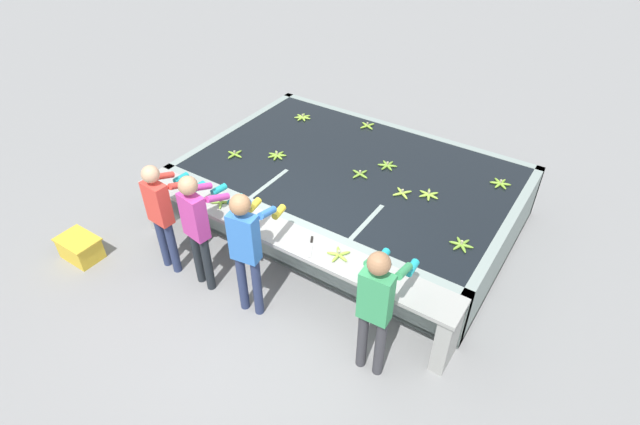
{
  "coord_description": "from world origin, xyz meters",
  "views": [
    {
      "loc": [
        2.9,
        -3.31,
        4.64
      ],
      "look_at": [
        0.0,
        1.07,
        0.58
      ],
      "focal_mm": 28.0,
      "sensor_mm": 36.0,
      "label": 1
    }
  ],
  "objects": [
    {
      "name": "worker_2",
      "position": [
        -0.04,
        -0.33,
        1.02
      ],
      "size": [
        0.48,
        0.74,
        1.7
      ],
      "color": "navy",
      "rests_on": "ground"
    },
    {
      "name": "banana_bunch_floating_1",
      "position": [
        -1.63,
        1.26,
        0.84
      ],
      "size": [
        0.28,
        0.28,
        0.08
      ],
      "color": "#7FAD33",
      "rests_on": "wash_tank"
    },
    {
      "name": "worker_3",
      "position": [
        1.54,
        -0.27,
        0.99
      ],
      "size": [
        0.43,
        0.72,
        1.65
      ],
      "color": "#38383D",
      "rests_on": "ground"
    },
    {
      "name": "banana_bunch_floating_3",
      "position": [
        0.38,
        2.23,
        0.84
      ],
      "size": [
        0.27,
        0.28,
        0.08
      ],
      "color": "#75A333",
      "rests_on": "wash_tank"
    },
    {
      "name": "banana_bunch_ledge_1",
      "position": [
        0.79,
        0.25,
        0.84
      ],
      "size": [
        0.28,
        0.26,
        0.08
      ],
      "color": "#93BC3D",
      "rests_on": "work_ledge"
    },
    {
      "name": "worker_1",
      "position": [
        -0.8,
        -0.32,
        0.98
      ],
      "size": [
        0.47,
        0.73,
        1.63
      ],
      "color": "#1E2328",
      "rests_on": "ground"
    },
    {
      "name": "banana_bunch_floating_5",
      "position": [
        1.86,
        2.66,
        0.84
      ],
      "size": [
        0.28,
        0.28,
        0.08
      ],
      "color": "#7FAD33",
      "rests_on": "wash_tank"
    },
    {
      "name": "wash_tank",
      "position": [
        0.0,
        1.94,
        0.41
      ],
      "size": [
        4.54,
        2.99,
        0.82
      ],
      "color": "gray",
      "rests_on": "ground"
    },
    {
      "name": "knife_1",
      "position": [
        0.42,
        0.25,
        0.83
      ],
      "size": [
        0.19,
        0.32,
        0.02
      ],
      "color": "silver",
      "rests_on": "work_ledge"
    },
    {
      "name": "work_ledge",
      "position": [
        0.0,
        0.23,
        0.59
      ],
      "size": [
        4.54,
        0.45,
        0.82
      ],
      "color": "#9E9E99",
      "rests_on": "ground"
    },
    {
      "name": "worker_0",
      "position": [
        -1.39,
        -0.34,
        0.94
      ],
      "size": [
        0.44,
        0.72,
        1.58
      ],
      "color": "navy",
      "rests_on": "ground"
    },
    {
      "name": "banana_bunch_floating_0",
      "position": [
        0.17,
        1.82,
        0.84
      ],
      "size": [
        0.28,
        0.28,
        0.08
      ],
      "color": "#75A333",
      "rests_on": "wash_tank"
    },
    {
      "name": "ground_plane",
      "position": [
        0.0,
        0.0,
        0.0
      ],
      "size": [
        80.0,
        80.0,
        0.0
      ],
      "primitive_type": "plane",
      "color": "gray",
      "rests_on": "ground"
    },
    {
      "name": "knife_0",
      "position": [
        -0.51,
        0.11,
        0.83
      ],
      "size": [
        0.21,
        0.31,
        0.02
      ],
      "color": "silver",
      "rests_on": "work_ledge"
    },
    {
      "name": "banana_bunch_floating_7",
      "position": [
        1.88,
        1.18,
        0.84
      ],
      "size": [
        0.28,
        0.28,
        0.08
      ],
      "color": "#75A333",
      "rests_on": "wash_tank"
    },
    {
      "name": "banana_bunch_floating_2",
      "position": [
        1.16,
        1.89,
        0.84
      ],
      "size": [
        0.28,
        0.27,
        0.08
      ],
      "color": "#93BC3D",
      "rests_on": "wash_tank"
    },
    {
      "name": "crate",
      "position": [
        -2.55,
        -0.92,
        0.16
      ],
      "size": [
        0.55,
        0.39,
        0.32
      ],
      "color": "gold",
      "rests_on": "ground"
    },
    {
      "name": "banana_bunch_floating_6",
      "position": [
        0.86,
        1.73,
        0.84
      ],
      "size": [
        0.24,
        0.24,
        0.08
      ],
      "color": "#9EC642",
      "rests_on": "wash_tank"
    },
    {
      "name": "banana_bunch_ledge_0",
      "position": [
        -0.99,
        0.26,
        0.84
      ],
      "size": [
        0.25,
        0.25,
        0.08
      ],
      "color": "#75A333",
      "rests_on": "work_ledge"
    },
    {
      "name": "banana_bunch_floating_4",
      "position": [
        -1.48,
        2.78,
        0.84
      ],
      "size": [
        0.28,
        0.28,
        0.08
      ],
      "color": "#93BC3D",
      "rests_on": "wash_tank"
    },
    {
      "name": "banana_bunch_floating_8",
      "position": [
        -0.44,
        3.11,
        0.84
      ],
      "size": [
        0.27,
        0.27,
        0.08
      ],
      "color": "#8CB738",
      "rests_on": "wash_tank"
    },
    {
      "name": "banana_bunch_floating_9",
      "position": [
        -1.09,
        1.58,
        0.84
      ],
      "size": [
        0.28,
        0.28,
        0.08
      ],
      "color": "#7FAD33",
      "rests_on": "wash_tank"
    }
  ]
}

